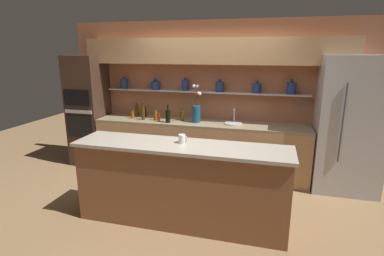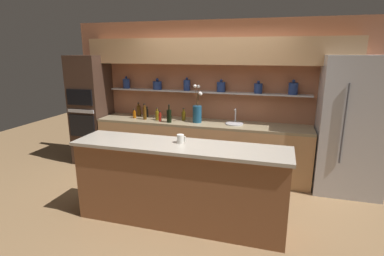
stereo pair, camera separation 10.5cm
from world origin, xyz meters
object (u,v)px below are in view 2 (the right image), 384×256
bottle_oil_0 (184,116)px  bottle_sauce_4 (147,113)px  flower_vase (197,112)px  sink_fixture (234,123)px  coffee_mug (181,139)px  bottle_sauce_2 (160,117)px  bottle_sauce_5 (134,114)px  refrigerator (351,126)px  bottle_oil_1 (157,115)px  bottle_spirit_7 (145,113)px  oven_tower (91,110)px  bottle_spirit_3 (139,111)px  bottle_wine_6 (169,116)px

bottle_oil_0 → bottle_sauce_4: (-0.73, 0.08, -0.00)m
flower_vase → sink_fixture: (0.62, 0.04, -0.16)m
flower_vase → coffee_mug: size_ratio=6.17×
flower_vase → bottle_sauce_4: flower_vase is taller
sink_fixture → bottle_sauce_2: 1.27m
bottle_sauce_4 → bottle_sauce_5: bottle_sauce_4 is taller
refrigerator → bottle_oil_1: refrigerator is taller
bottle_sauce_2 → bottle_sauce_4: size_ratio=0.97×
bottle_oil_1 → bottle_spirit_7: size_ratio=0.77×
sink_fixture → bottle_sauce_2: (-1.26, -0.15, 0.05)m
oven_tower → coffee_mug: oven_tower is taller
oven_tower → sink_fixture: 2.71m
bottle_sauce_5 → bottle_spirit_7: size_ratio=0.59×
flower_vase → oven_tower: bearing=179.2°
oven_tower → bottle_spirit_7: (1.14, -0.08, 0.03)m
flower_vase → bottle_oil_1: flower_vase is taller
flower_vase → bottle_spirit_3: 1.19m
refrigerator → bottle_oil_0: (-2.62, 0.08, -0.02)m
bottle_sauce_2 → bottle_sauce_4: 0.45m
bottle_sauce_2 → bottle_spirit_7: bearing=168.7°
flower_vase → bottle_spirit_7: size_ratio=2.31×
sink_fixture → oven_tower: bearing=-179.7°
bottle_sauce_2 → bottle_spirit_7: bottle_spirit_7 is taller
bottle_sauce_5 → sink_fixture: bearing=1.1°
flower_vase → bottle_sauce_5: flower_vase is taller
oven_tower → bottle_spirit_7: oven_tower is taller
bottle_spirit_7 → bottle_wine_6: bearing=-10.5°
oven_tower → bottle_oil_0: size_ratio=9.24×
refrigerator → bottle_sauce_2: bearing=-178.0°
bottle_sauce_4 → bottle_wine_6: size_ratio=0.62×
bottle_oil_0 → bottle_sauce_2: 0.41m
bottle_sauce_4 → bottle_sauce_5: (-0.18, -0.15, -0.01)m
sink_fixture → coffee_mug: size_ratio=2.76×
bottle_oil_1 → bottle_sauce_4: bottle_oil_1 is taller
bottle_sauce_2 → bottle_wine_6: size_ratio=0.60×
sink_fixture → bottle_oil_1: 1.35m
bottle_sauce_4 → coffee_mug: 2.05m
bottle_sauce_4 → bottle_sauce_5: 0.23m
bottle_sauce_5 → bottle_wine_6: (0.72, -0.15, 0.05)m
sink_fixture → bottle_oil_0: size_ratio=1.32×
bottle_spirit_3 → bottle_wine_6: size_ratio=0.82×
bottle_oil_0 → bottle_sauce_4: bottle_oil_0 is taller
refrigerator → flower_vase: size_ratio=3.16×
oven_tower → bottle_spirit_7: 1.14m
bottle_spirit_7 → coffee_mug: bearing=-51.5°
bottle_sauce_4 → bottle_sauce_2: bearing=-35.8°
bottle_wine_6 → refrigerator: bearing=2.7°
flower_vase → bottle_spirit_3: bearing=171.5°
flower_vase → refrigerator: bearing=-0.2°
oven_tower → bottle_spirit_7: size_ratio=7.22×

